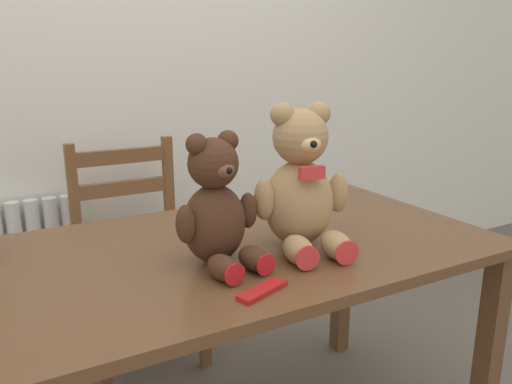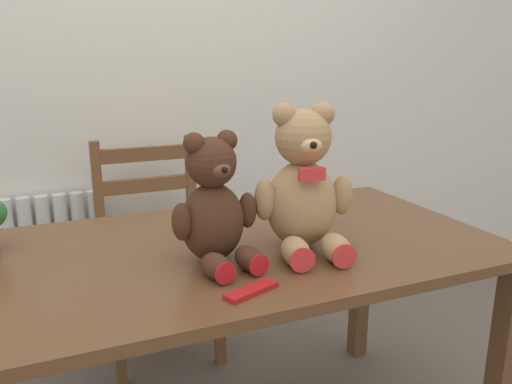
% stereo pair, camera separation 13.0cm
% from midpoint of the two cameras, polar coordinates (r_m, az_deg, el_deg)
% --- Properties ---
extents(wall_back, '(8.00, 0.04, 2.60)m').
position_cam_midpoint_polar(wall_back, '(2.37, -17.52, 15.81)').
color(wall_back, silver).
rests_on(wall_back, ground_plane).
extents(radiator, '(0.66, 0.10, 0.66)m').
position_cam_midpoint_polar(radiator, '(2.44, -28.36, -9.59)').
color(radiator, silver).
rests_on(radiator, ground_plane).
extents(dining_table, '(1.53, 0.81, 0.73)m').
position_cam_midpoint_polar(dining_table, '(1.44, -6.17, -9.70)').
color(dining_table, brown).
rests_on(dining_table, ground_plane).
extents(wooden_chair_behind, '(0.44, 0.41, 0.91)m').
position_cam_midpoint_polar(wooden_chair_behind, '(2.16, -15.30, -6.74)').
color(wooden_chair_behind, brown).
rests_on(wooden_chair_behind, ground_plane).
extents(teddy_bear_left, '(0.24, 0.25, 0.34)m').
position_cam_midpoint_polar(teddy_bear_left, '(1.25, -7.51, -1.95)').
color(teddy_bear_left, '#472819').
rests_on(teddy_bear_left, dining_table).
extents(teddy_bear_right, '(0.28, 0.30, 0.40)m').
position_cam_midpoint_polar(teddy_bear_right, '(1.35, 2.47, 0.58)').
color(teddy_bear_right, tan).
rests_on(teddy_bear_right, dining_table).
extents(chocolate_bar, '(0.14, 0.08, 0.01)m').
position_cam_midpoint_polar(chocolate_bar, '(1.13, -2.61, -11.25)').
color(chocolate_bar, red).
rests_on(chocolate_bar, dining_table).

